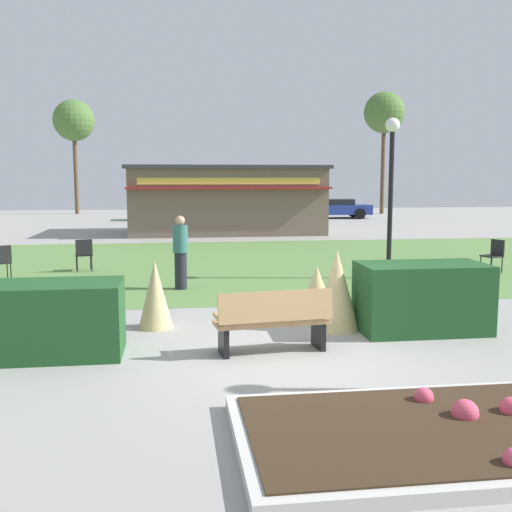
{
  "coord_description": "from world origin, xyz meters",
  "views": [
    {
      "loc": [
        -1.63,
        -8.21,
        2.57
      ],
      "look_at": [
        -0.09,
        3.02,
        1.07
      ],
      "focal_mm": 42.18,
      "sensor_mm": 36.0,
      "label": 1
    }
  ],
  "objects_px": {
    "person_strolling": "(181,252)",
    "park_bench": "(273,321)",
    "trash_bin": "(43,318)",
    "cafe_chair_west": "(1,260)",
    "lamppost_mid": "(391,178)",
    "cafe_chair_center": "(494,253)",
    "food_kiosk": "(226,199)",
    "parked_car_center_slot": "(251,208)",
    "parked_car_west_slot": "(165,209)",
    "tree_right_bg": "(384,114)",
    "parked_car_east_slot": "(336,208)",
    "tree_left_bg": "(74,121)",
    "cafe_chair_east": "(84,252)"
  },
  "relations": [
    {
      "from": "person_strolling",
      "to": "tree_right_bg",
      "type": "relative_size",
      "value": 0.2
    },
    {
      "from": "food_kiosk",
      "to": "parked_car_west_slot",
      "type": "relative_size",
      "value": 2.08
    },
    {
      "from": "cafe_chair_west",
      "to": "cafe_chair_center",
      "type": "relative_size",
      "value": 1.0
    },
    {
      "from": "parked_car_west_slot",
      "to": "cafe_chair_center",
      "type": "bearing_deg",
      "value": -67.05
    },
    {
      "from": "person_strolling",
      "to": "parked_car_east_slot",
      "type": "relative_size",
      "value": 0.39
    },
    {
      "from": "person_strolling",
      "to": "park_bench",
      "type": "bearing_deg",
      "value": 174.08
    },
    {
      "from": "cafe_chair_east",
      "to": "park_bench",
      "type": "bearing_deg",
      "value": -64.88
    },
    {
      "from": "parked_car_center_slot",
      "to": "tree_right_bg",
      "type": "height_order",
      "value": "tree_right_bg"
    },
    {
      "from": "park_bench",
      "to": "parked_car_west_slot",
      "type": "xyz_separation_m",
      "value": [
        -1.95,
        28.0,
        0.16
      ]
    },
    {
      "from": "parked_car_center_slot",
      "to": "tree_left_bg",
      "type": "xyz_separation_m",
      "value": [
        -11.36,
        6.75,
        5.67
      ]
    },
    {
      "from": "food_kiosk",
      "to": "cafe_chair_west",
      "type": "xyz_separation_m",
      "value": [
        -6.63,
        -12.31,
        -1.02
      ]
    },
    {
      "from": "cafe_chair_center",
      "to": "parked_car_center_slot",
      "type": "xyz_separation_m",
      "value": [
        -3.85,
        21.44,
        0.12
      ]
    },
    {
      "from": "parked_car_west_slot",
      "to": "parked_car_east_slot",
      "type": "height_order",
      "value": "same"
    },
    {
      "from": "lamppost_mid",
      "to": "parked_car_west_slot",
      "type": "bearing_deg",
      "value": 105.1
    },
    {
      "from": "trash_bin",
      "to": "cafe_chair_west",
      "type": "distance_m",
      "value": 6.36
    },
    {
      "from": "lamppost_mid",
      "to": "person_strolling",
      "type": "distance_m",
      "value": 5.56
    },
    {
      "from": "trash_bin",
      "to": "tree_right_bg",
      "type": "height_order",
      "value": "tree_right_bg"
    },
    {
      "from": "park_bench",
      "to": "food_kiosk",
      "type": "xyz_separation_m",
      "value": [
        0.97,
        19.27,
        1.06
      ]
    },
    {
      "from": "cafe_chair_west",
      "to": "tree_right_bg",
      "type": "relative_size",
      "value": 0.11
    },
    {
      "from": "lamppost_mid",
      "to": "tree_right_bg",
      "type": "relative_size",
      "value": 0.48
    },
    {
      "from": "person_strolling",
      "to": "tree_left_bg",
      "type": "xyz_separation_m",
      "value": [
        -6.8,
        29.49,
        5.46
      ]
    },
    {
      "from": "tree_left_bg",
      "to": "park_bench",
      "type": "bearing_deg",
      "value": -76.91
    },
    {
      "from": "food_kiosk",
      "to": "parked_car_center_slot",
      "type": "relative_size",
      "value": 2.12
    },
    {
      "from": "trash_bin",
      "to": "parked_car_west_slot",
      "type": "xyz_separation_m",
      "value": [
        1.5,
        27.0,
        0.25
      ]
    },
    {
      "from": "cafe_chair_center",
      "to": "tree_right_bg",
      "type": "relative_size",
      "value": 0.11
    },
    {
      "from": "cafe_chair_west",
      "to": "person_strolling",
      "type": "xyz_separation_m",
      "value": [
        4.39,
        -1.7,
        0.33
      ]
    },
    {
      "from": "park_bench",
      "to": "food_kiosk",
      "type": "height_order",
      "value": "food_kiosk"
    },
    {
      "from": "park_bench",
      "to": "parked_car_west_slot",
      "type": "height_order",
      "value": "parked_car_west_slot"
    },
    {
      "from": "park_bench",
      "to": "trash_bin",
      "type": "bearing_deg",
      "value": 163.82
    },
    {
      "from": "cafe_chair_west",
      "to": "cafe_chair_center",
      "type": "height_order",
      "value": "same"
    },
    {
      "from": "park_bench",
      "to": "cafe_chair_east",
      "type": "relative_size",
      "value": 1.97
    },
    {
      "from": "cafe_chair_east",
      "to": "parked_car_center_slot",
      "type": "relative_size",
      "value": 0.21
    },
    {
      "from": "food_kiosk",
      "to": "tree_right_bg",
      "type": "xyz_separation_m",
      "value": [
        12.08,
        12.84,
        5.32
      ]
    },
    {
      "from": "park_bench",
      "to": "lamppost_mid",
      "type": "bearing_deg",
      "value": 56.65
    },
    {
      "from": "parked_car_center_slot",
      "to": "parked_car_east_slot",
      "type": "bearing_deg",
      "value": 0.02
    },
    {
      "from": "person_strolling",
      "to": "parked_car_center_slot",
      "type": "relative_size",
      "value": 0.4
    },
    {
      "from": "cafe_chair_east",
      "to": "person_strolling",
      "type": "height_order",
      "value": "person_strolling"
    },
    {
      "from": "food_kiosk",
      "to": "cafe_chair_center",
      "type": "height_order",
      "value": "food_kiosk"
    },
    {
      "from": "park_bench",
      "to": "person_strolling",
      "type": "relative_size",
      "value": 1.04
    },
    {
      "from": "park_bench",
      "to": "tree_left_bg",
      "type": "xyz_separation_m",
      "value": [
        -8.08,
        34.75,
        5.84
      ]
    },
    {
      "from": "parked_car_west_slot",
      "to": "parked_car_center_slot",
      "type": "relative_size",
      "value": 1.02
    },
    {
      "from": "parked_car_west_slot",
      "to": "parked_car_east_slot",
      "type": "bearing_deg",
      "value": 0.02
    },
    {
      "from": "parked_car_east_slot",
      "to": "tree_right_bg",
      "type": "xyz_separation_m",
      "value": [
        4.46,
        4.11,
        6.22
      ]
    },
    {
      "from": "lamppost_mid",
      "to": "cafe_chair_center",
      "type": "distance_m",
      "value": 3.77
    },
    {
      "from": "park_bench",
      "to": "tree_left_bg",
      "type": "distance_m",
      "value": 36.15
    },
    {
      "from": "food_kiosk",
      "to": "cafe_chair_center",
      "type": "xyz_separation_m",
      "value": [
        6.16,
        -12.71,
        -1.02
      ]
    },
    {
      "from": "cafe_chair_east",
      "to": "parked_car_center_slot",
      "type": "distance_m",
      "value": 21.03
    },
    {
      "from": "parked_car_east_slot",
      "to": "parked_car_center_slot",
      "type": "bearing_deg",
      "value": -179.98
    },
    {
      "from": "food_kiosk",
      "to": "cafe_chair_west",
      "type": "relative_size",
      "value": 10.0
    },
    {
      "from": "trash_bin",
      "to": "tree_left_bg",
      "type": "bearing_deg",
      "value": 97.8
    }
  ]
}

